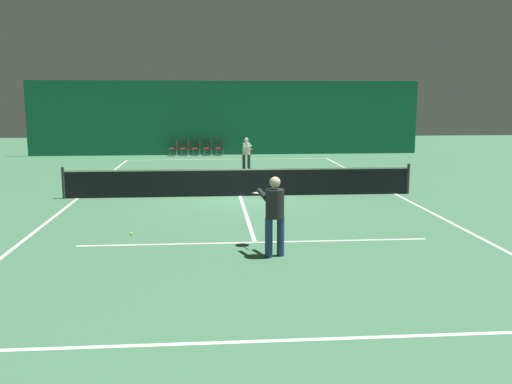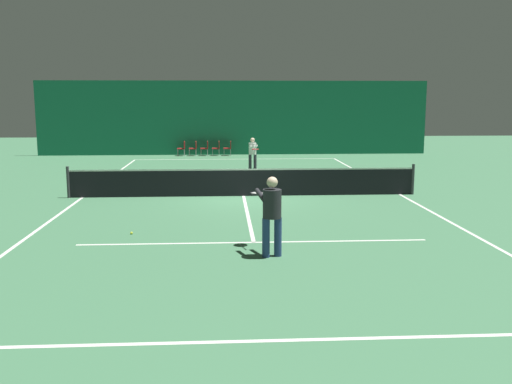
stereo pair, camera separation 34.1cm
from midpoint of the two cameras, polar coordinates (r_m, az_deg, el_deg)
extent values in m
plane|color=#3D704C|center=(19.72, -2.10, -0.41)|extent=(60.00, 60.00, 0.00)
cube|color=#196B4C|center=(33.94, -3.27, 7.41)|extent=(23.00, 0.12, 4.34)
cube|color=silver|center=(31.50, -3.11, 3.30)|extent=(11.00, 0.10, 0.00)
cube|color=silver|center=(8.28, 1.86, -14.61)|extent=(11.00, 0.10, 0.00)
cube|color=silver|center=(26.04, -2.76, 2.00)|extent=(8.25, 0.10, 0.00)
cube|color=silver|center=(13.47, -0.83, -5.06)|extent=(8.25, 0.10, 0.00)
cube|color=silver|center=(20.23, -17.86, -0.60)|extent=(0.10, 23.80, 0.00)
cube|color=silver|center=(20.71, 13.28, -0.18)|extent=(0.10, 23.80, 0.00)
cube|color=silver|center=(19.72, -2.10, -0.40)|extent=(0.10, 12.80, 0.00)
cube|color=black|center=(19.65, -2.11, 0.96)|extent=(11.90, 0.02, 0.95)
cube|color=white|center=(19.58, -2.12, 2.26)|extent=(11.90, 0.02, 0.05)
cylinder|color=#333338|center=(20.26, -19.17, 0.87)|extent=(0.10, 0.10, 1.07)
cylinder|color=#333338|center=(20.77, 14.52, 1.29)|extent=(0.10, 0.10, 1.07)
cylinder|color=navy|center=(12.16, 0.48, -4.60)|extent=(0.20, 0.20, 0.85)
cylinder|color=navy|center=(12.26, 1.67, -4.49)|extent=(0.20, 0.20, 0.85)
cylinder|color=#232328|center=(12.05, 1.09, -1.18)|extent=(0.48, 0.48, 0.61)
sphere|color=beige|center=(11.98, 1.10, 0.99)|extent=(0.23, 0.23, 0.23)
cylinder|color=#232328|center=(12.23, -0.06, -0.35)|extent=(0.25, 0.59, 0.25)
cylinder|color=#232328|center=(12.34, 1.33, -0.27)|extent=(0.25, 0.59, 0.25)
cylinder|color=black|center=(12.70, -0.04, -0.33)|extent=(0.11, 0.30, 0.03)
torus|color=black|center=(12.98, -0.48, -0.11)|extent=(0.40, 0.40, 0.03)
cylinder|color=silver|center=(12.98, -0.48, -0.11)|extent=(0.34, 0.34, 0.00)
cylinder|color=#2D2D38|center=(26.70, -1.08, 2.99)|extent=(0.15, 0.15, 0.74)
cylinder|color=#2D2D38|center=(26.67, -1.59, 2.98)|extent=(0.15, 0.15, 0.74)
cylinder|color=white|center=(26.62, -1.34, 4.36)|extent=(0.37, 0.37, 0.54)
sphere|color=beige|center=(26.58, -1.34, 5.22)|extent=(0.21, 0.21, 0.21)
cylinder|color=white|center=(26.39, -0.97, 4.58)|extent=(0.13, 0.52, 0.22)
cylinder|color=white|center=(26.35, -1.57, 4.57)|extent=(0.13, 0.52, 0.22)
cylinder|color=black|center=(25.98, -1.14, 4.36)|extent=(0.05, 0.31, 0.03)
torus|color=red|center=(25.68, -1.05, 4.30)|extent=(0.36, 0.36, 0.03)
cylinder|color=silver|center=(25.68, -1.05, 4.30)|extent=(0.30, 0.30, 0.00)
cylinder|color=#99999E|center=(33.79, -8.87, 3.94)|extent=(0.03, 0.03, 0.39)
cylinder|color=#99999E|center=(33.41, -8.92, 3.88)|extent=(0.03, 0.03, 0.39)
cylinder|color=#99999E|center=(33.76, -8.23, 3.96)|extent=(0.03, 0.03, 0.39)
cylinder|color=#99999E|center=(33.39, -8.27, 3.89)|extent=(0.03, 0.03, 0.39)
cube|color=#A51E1E|center=(33.57, -8.58, 4.29)|extent=(0.44, 0.44, 0.05)
cube|color=#A51E1E|center=(33.54, -8.25, 4.68)|extent=(0.04, 0.44, 0.40)
cylinder|color=#99999E|center=(33.75, -7.73, 3.97)|extent=(0.03, 0.03, 0.39)
cylinder|color=#99999E|center=(33.37, -7.76, 3.90)|extent=(0.03, 0.03, 0.39)
cylinder|color=#99999E|center=(33.73, -7.08, 3.98)|extent=(0.03, 0.03, 0.39)
cylinder|color=#99999E|center=(33.35, -7.11, 3.91)|extent=(0.03, 0.03, 0.39)
cube|color=#A51E1E|center=(33.53, -7.43, 4.31)|extent=(0.44, 0.44, 0.05)
cube|color=#A51E1E|center=(33.50, -7.10, 4.70)|extent=(0.04, 0.44, 0.40)
cylinder|color=#99999E|center=(33.72, -6.58, 3.98)|extent=(0.03, 0.03, 0.39)
cylinder|color=#99999E|center=(33.34, -6.60, 3.92)|extent=(0.03, 0.03, 0.39)
cylinder|color=#99999E|center=(33.71, -5.94, 3.99)|extent=(0.03, 0.03, 0.39)
cylinder|color=#99999E|center=(33.33, -5.95, 3.93)|extent=(0.03, 0.03, 0.39)
cube|color=#A51E1E|center=(33.50, -6.28, 4.33)|extent=(0.44, 0.44, 0.05)
cube|color=#A51E1E|center=(33.48, -5.94, 4.72)|extent=(0.04, 0.44, 0.40)
cylinder|color=#99999E|center=(33.70, -5.44, 4.00)|extent=(0.03, 0.03, 0.39)
cylinder|color=#99999E|center=(33.33, -5.44, 3.94)|extent=(0.03, 0.03, 0.39)
cylinder|color=#99999E|center=(33.70, -4.79, 4.01)|extent=(0.03, 0.03, 0.39)
cylinder|color=#99999E|center=(33.32, -4.79, 3.95)|extent=(0.03, 0.03, 0.39)
cube|color=#A51E1E|center=(33.49, -5.12, 4.35)|extent=(0.44, 0.44, 0.05)
cube|color=#A51E1E|center=(33.47, -4.78, 4.74)|extent=(0.04, 0.44, 0.40)
cylinder|color=#99999E|center=(33.70, -4.29, 4.02)|extent=(0.03, 0.03, 0.39)
cylinder|color=#99999E|center=(33.32, -4.28, 3.96)|extent=(0.03, 0.03, 0.39)
cylinder|color=#99999E|center=(33.71, -3.64, 4.03)|extent=(0.03, 0.03, 0.39)
cylinder|color=#99999E|center=(33.33, -3.63, 3.96)|extent=(0.03, 0.03, 0.39)
cube|color=#A51E1E|center=(33.49, -3.96, 4.37)|extent=(0.44, 0.44, 0.05)
cube|color=#A51E1E|center=(33.48, -3.62, 4.75)|extent=(0.04, 0.44, 0.40)
sphere|color=#D1DB33|center=(14.54, -13.02, -4.09)|extent=(0.07, 0.07, 0.07)
camera|label=1|loc=(0.17, -90.67, -0.11)|focal=40.00mm
camera|label=2|loc=(0.17, 89.33, 0.11)|focal=40.00mm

